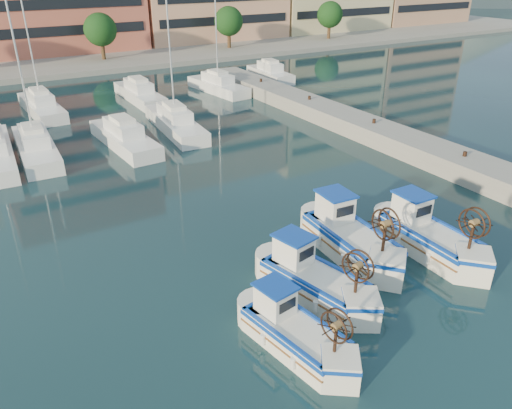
# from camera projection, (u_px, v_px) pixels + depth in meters

# --- Properties ---
(ground) EXTENTS (300.00, 300.00, 0.00)m
(ground) POSITION_uv_depth(u_px,v_px,m) (370.00, 286.00, 20.49)
(ground) COLOR #193B42
(ground) RESTS_ON ground
(quay) EXTENTS (3.00, 60.00, 1.20)m
(quay) POSITION_uv_depth(u_px,v_px,m) (437.00, 155.00, 32.36)
(quay) COLOR gray
(quay) RESTS_ON ground
(yacht_marina) EXTENTS (39.35, 21.61, 11.50)m
(yacht_marina) POSITION_uv_depth(u_px,v_px,m) (98.00, 118.00, 40.32)
(yacht_marina) COLOR white
(yacht_marina) RESTS_ON ground
(fishing_boat_a) EXTENTS (2.33, 4.29, 2.61)m
(fishing_boat_a) POSITION_uv_depth(u_px,v_px,m) (294.00, 331.00, 16.94)
(fishing_boat_a) COLOR white
(fishing_boat_a) RESTS_ON ground
(fishing_boat_b) EXTENTS (2.81, 4.77, 2.89)m
(fishing_boat_b) POSITION_uv_depth(u_px,v_px,m) (313.00, 278.00, 19.60)
(fishing_boat_b) COLOR white
(fishing_boat_b) RESTS_ON ground
(fishing_boat_c) EXTENTS (2.40, 5.21, 3.21)m
(fishing_boat_c) POSITION_uv_depth(u_px,v_px,m) (349.00, 236.00, 22.41)
(fishing_boat_c) COLOR white
(fishing_boat_c) RESTS_ON ground
(fishing_boat_d) EXTENTS (2.12, 5.01, 3.11)m
(fishing_boat_d) POSITION_uv_depth(u_px,v_px,m) (428.00, 235.00, 22.54)
(fishing_boat_d) COLOR white
(fishing_boat_d) RESTS_ON ground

